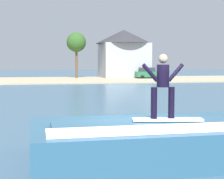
% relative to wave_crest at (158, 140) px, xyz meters
% --- Properties ---
extents(ground_plane, '(260.00, 260.00, 0.00)m').
position_rel_wave_crest_xyz_m(ground_plane, '(-0.57, 0.53, -0.50)').
color(ground_plane, '#365871').
extents(wave_crest, '(6.65, 3.56, 1.06)m').
position_rel_wave_crest_xyz_m(wave_crest, '(0.00, 0.00, 0.00)').
color(wave_crest, '#2C5774').
rests_on(wave_crest, ground_plane).
extents(surfboard, '(1.84, 0.71, 0.06)m').
position_rel_wave_crest_xyz_m(surfboard, '(0.13, -0.31, 0.59)').
color(surfboard, white).
rests_on(surfboard, wave_crest).
extents(surfer, '(1.13, 0.32, 1.65)m').
position_rel_wave_crest_xyz_m(surfer, '(0.01, -0.28, 1.55)').
color(surfer, black).
rests_on(surfer, surfboard).
extents(shoreline_bank, '(120.00, 19.66, 0.15)m').
position_rel_wave_crest_xyz_m(shoreline_bank, '(-0.57, 45.23, -0.43)').
color(shoreline_bank, tan).
rests_on(shoreline_bank, ground_plane).
extents(car_far_shore, '(4.13, 2.14, 1.86)m').
position_rel_wave_crest_xyz_m(car_far_shore, '(14.73, 46.43, 0.44)').
color(car_far_shore, '#23663D').
rests_on(car_far_shore, ground_plane).
extents(house_gabled_white, '(9.56, 9.56, 8.19)m').
position_rel_wave_crest_xyz_m(house_gabled_white, '(11.89, 51.24, 4.04)').
color(house_gabled_white, '#9EA3AD').
rests_on(house_gabled_white, ground_plane).
extents(tree_tall_bare, '(3.18, 3.18, 7.53)m').
position_rel_wave_crest_xyz_m(tree_tall_bare, '(3.65, 50.03, 5.36)').
color(tree_tall_bare, brown).
rests_on(tree_tall_bare, ground_plane).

